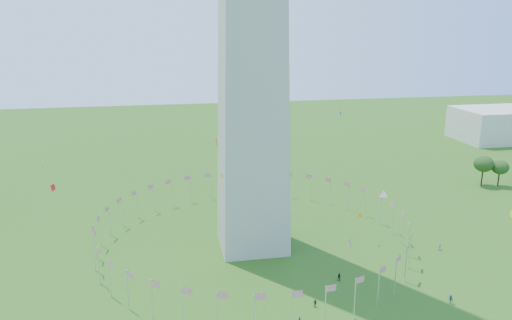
{
  "coord_description": "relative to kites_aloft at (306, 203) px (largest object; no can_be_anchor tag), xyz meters",
  "views": [
    {
      "loc": [
        -22.17,
        -70.16,
        56.86
      ],
      "look_at": [
        -1.89,
        35.0,
        27.69
      ],
      "focal_mm": 35.0,
      "sensor_mm": 36.0,
      "label": 1
    }
  ],
  "objects": [
    {
      "name": "kites_aloft",
      "position": [
        0.0,
        0.0,
        0.0
      ],
      "size": [
        101.54,
        72.88,
        36.25
      ],
      "color": "white",
      "rests_on": "ground"
    },
    {
      "name": "flag_ring",
      "position": [
        -7.59,
        22.54,
        -15.0
      ],
      "size": [
        80.24,
        80.24,
        9.0
      ],
      "color": "silver",
      "rests_on": "ground"
    },
    {
      "name": "gov_building_east_a",
      "position": [
        142.41,
        122.54,
        -11.5
      ],
      "size": [
        50.0,
        30.0,
        16.0
      ],
      "primitive_type": "cube",
      "color": "beige",
      "rests_on": "ground"
    }
  ]
}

